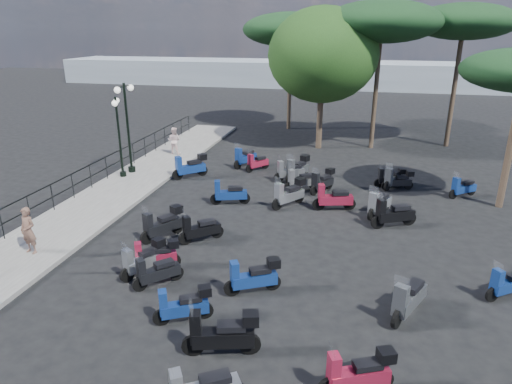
% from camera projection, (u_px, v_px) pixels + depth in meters
% --- Properties ---
extents(ground, '(120.00, 120.00, 0.00)m').
position_uv_depth(ground, '(236.00, 240.00, 16.10)').
color(ground, black).
rests_on(ground, ground).
extents(sidewalk, '(3.00, 30.00, 0.15)m').
position_uv_depth(sidewalk, '(112.00, 195.00, 20.21)').
color(sidewalk, slate).
rests_on(sidewalk, ground).
extents(railing, '(0.04, 26.04, 1.10)m').
position_uv_depth(railing, '(81.00, 177.00, 20.02)').
color(railing, black).
rests_on(railing, sidewalk).
extents(lamp_post_1, '(0.62, 1.07, 3.89)m').
position_uv_depth(lamp_post_1, '(119.00, 132.00, 21.76)').
color(lamp_post_1, black).
rests_on(lamp_post_1, sidewalk).
extents(lamp_post_2, '(0.47, 1.29, 4.43)m').
position_uv_depth(lamp_post_2, '(127.00, 122.00, 22.37)').
color(lamp_post_2, black).
rests_on(lamp_post_2, sidewalk).
extents(woman, '(0.63, 0.47, 1.56)m').
position_uv_depth(woman, '(28.00, 231.00, 14.67)').
color(woman, brown).
rests_on(woman, sidewalk).
extents(pedestrian_far, '(0.76, 0.59, 1.55)m').
position_uv_depth(pedestrian_far, '(174.00, 141.00, 26.21)').
color(pedestrian_far, silver).
rests_on(pedestrian_far, sidewalk).
extents(scooter_1, '(1.42, 0.91, 1.24)m').
position_uv_depth(scooter_1, '(156.00, 256.00, 14.04)').
color(scooter_1, black).
rests_on(scooter_1, ground).
extents(scooter_2, '(0.96, 1.48, 1.30)m').
position_uv_depth(scooter_2, '(144.00, 260.00, 13.76)').
color(scooter_2, black).
rests_on(scooter_2, ground).
extents(scooter_3, '(1.65, 0.77, 1.35)m').
position_uv_depth(scooter_3, '(229.00, 194.00, 19.22)').
color(scooter_3, black).
rests_on(scooter_3, ground).
extents(scooter_4, '(1.46, 1.44, 1.49)m').
position_uv_depth(scooter_4, '(190.00, 167.00, 22.57)').
color(scooter_4, black).
rests_on(scooter_4, ground).
extents(scooter_5, '(0.96, 1.66, 1.42)m').
position_uv_depth(scooter_5, '(245.00, 158.00, 24.39)').
color(scooter_5, black).
rests_on(scooter_5, ground).
extents(scooter_6, '(1.79, 0.78, 1.45)m').
position_uv_depth(scooter_6, '(222.00, 334.00, 10.34)').
color(scooter_6, black).
rests_on(scooter_6, ground).
extents(scooter_7, '(1.15, 1.20, 1.25)m').
position_uv_depth(scooter_7, '(157.00, 272.00, 13.15)').
color(scooter_7, black).
rests_on(scooter_7, ground).
extents(scooter_8, '(1.10, 1.58, 1.42)m').
position_uv_depth(scooter_8, '(162.00, 224.00, 16.09)').
color(scooter_8, black).
rests_on(scooter_8, ground).
extents(scooter_9, '(1.33, 1.15, 1.32)m').
position_uv_depth(scooter_9, '(200.00, 229.00, 15.87)').
color(scooter_9, black).
rests_on(scooter_9, ground).
extents(scooter_10, '(1.51, 0.98, 1.34)m').
position_uv_depth(scooter_10, '(290.00, 172.00, 22.12)').
color(scooter_10, black).
rests_on(scooter_10, ground).
extents(scooter_11, '(1.00, 1.28, 1.22)m').
position_uv_depth(scooter_11, '(257.00, 163.00, 23.75)').
color(scooter_11, black).
rests_on(scooter_11, ground).
extents(scooter_13, '(1.42, 0.90, 1.23)m').
position_uv_depth(scooter_13, '(184.00, 306.00, 11.53)').
color(scooter_13, black).
rests_on(scooter_13, ground).
extents(scooter_14, '(1.52, 0.96, 1.32)m').
position_uv_depth(scooter_14, '(253.00, 277.00, 12.79)').
color(scooter_14, black).
rests_on(scooter_14, ground).
extents(scooter_15, '(1.75, 0.73, 1.42)m').
position_uv_depth(scooter_15, '(333.00, 199.00, 18.61)').
color(scooter_15, black).
rests_on(scooter_15, ground).
extents(scooter_16, '(1.23, 1.56, 1.45)m').
position_uv_depth(scooter_16, '(289.00, 194.00, 18.98)').
color(scooter_16, black).
rests_on(scooter_16, ground).
extents(scooter_17, '(1.00, 1.70, 1.45)m').
position_uv_depth(scooter_17, '(298.00, 169.00, 22.29)').
color(scooter_17, black).
rests_on(scooter_17, ground).
extents(scooter_20, '(1.01, 1.69, 1.47)m').
position_uv_depth(scooter_20, '(408.00, 299.00, 11.72)').
color(scooter_20, black).
rests_on(scooter_20, ground).
extents(scooter_21, '(1.69, 1.02, 1.47)m').
position_uv_depth(scooter_21, '(393.00, 214.00, 17.01)').
color(scooter_21, black).
rests_on(scooter_21, ground).
extents(scooter_22, '(0.99, 1.49, 1.31)m').
position_uv_depth(scooter_22, '(322.00, 182.00, 20.63)').
color(scooter_22, black).
rests_on(scooter_22, ground).
extents(scooter_23, '(1.44, 0.67, 1.18)m').
position_uv_depth(scooter_23, '(398.00, 181.00, 20.93)').
color(scooter_23, black).
rests_on(scooter_23, ground).
extents(scooter_25, '(1.53, 0.87, 1.30)m').
position_uv_depth(scooter_25, '(358.00, 373.00, 9.25)').
color(scooter_25, black).
rests_on(scooter_25, ground).
extents(scooter_26, '(1.31, 0.98, 1.22)m').
position_uv_depth(scooter_26, '(507.00, 284.00, 12.57)').
color(scooter_26, black).
rests_on(scooter_26, ground).
extents(scooter_27, '(0.97, 1.62, 1.41)m').
position_uv_depth(scooter_27, '(379.00, 204.00, 18.03)').
color(scooter_27, black).
rests_on(scooter_27, ground).
extents(scooter_28, '(1.28, 1.03, 1.23)m').
position_uv_depth(scooter_28, '(463.00, 188.00, 20.03)').
color(scooter_28, black).
rests_on(scooter_28, ground).
extents(scooter_29, '(0.98, 1.53, 1.35)m').
position_uv_depth(scooter_29, '(393.00, 178.00, 21.16)').
color(scooter_29, black).
rests_on(scooter_29, ground).
extents(scooter_30, '(1.44, 0.67, 1.18)m').
position_uv_depth(scooter_30, '(390.00, 178.00, 21.28)').
color(scooter_30, black).
rests_on(scooter_30, ground).
extents(scooter_31, '(1.51, 0.98, 1.34)m').
position_uv_depth(scooter_31, '(301.00, 181.00, 20.81)').
color(scooter_31, black).
rests_on(scooter_31, ground).
extents(broadleaf_tree, '(6.43, 6.43, 8.28)m').
position_uv_depth(broadleaf_tree, '(323.00, 55.00, 26.49)').
color(broadleaf_tree, '#38281E').
rests_on(broadleaf_tree, ground).
extents(pine_0, '(6.82, 6.82, 8.56)m').
position_uv_depth(pine_0, '(382.00, 22.00, 25.91)').
color(pine_0, '#38281E').
rests_on(pine_0, ground).
extents(pine_1, '(5.95, 5.95, 8.42)m').
position_uv_depth(pine_1, '(464.00, 22.00, 26.30)').
color(pine_1, '#38281E').
rests_on(pine_1, ground).
extents(pine_2, '(6.67, 6.67, 8.08)m').
position_uv_depth(pine_2, '(291.00, 30.00, 31.37)').
color(pine_2, '#38281E').
rests_on(pine_2, ground).
extents(distant_hills, '(70.00, 8.00, 3.00)m').
position_uv_depth(distant_hills, '(332.00, 74.00, 56.76)').
color(distant_hills, gray).
rests_on(distant_hills, ground).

